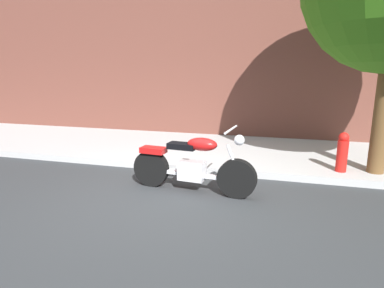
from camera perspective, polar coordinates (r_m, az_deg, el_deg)
name	(u,v)px	position (r m, az deg, el deg)	size (l,w,h in m)	color
ground_plane	(168,199)	(5.41, -4.25, -9.55)	(60.00, 60.00, 0.00)	#303335
sidewalk	(209,150)	(8.25, 3.01, -1.09)	(20.53, 3.38, 0.14)	#AFAFAF
building_facade	(226,8)	(10.04, 5.86, 22.50)	(20.53, 0.50, 7.49)	brown
motorcycle	(192,166)	(5.59, 0.00, -3.81)	(2.22, 0.70, 1.15)	black
fire_hydrant	(342,155)	(6.87, 24.62, -1.82)	(0.20, 0.20, 0.91)	red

